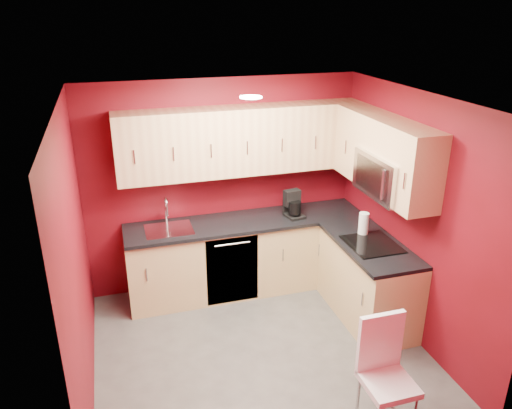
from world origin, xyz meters
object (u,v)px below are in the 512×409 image
coffee_maker (295,205)px  paper_towel (364,224)px  sink (168,226)px  napkin_holder (294,207)px  microwave (389,175)px  dining_chair (389,378)px

coffee_maker → paper_towel: coffee_maker is taller
sink → napkin_holder: size_ratio=3.73×
coffee_maker → paper_towel: size_ratio=1.26×
microwave → paper_towel: (-0.09, 0.25, -0.62)m
sink → dining_chair: 2.82m
napkin_holder → paper_towel: (0.51, -0.78, 0.06)m
napkin_holder → sink: bearing=-178.9°
coffee_maker → dining_chair: bearing=-101.7°
coffee_maker → napkin_holder: 0.15m
microwave → napkin_holder: microwave is taller
coffee_maker → napkin_holder: bearing=61.9°
coffee_maker → paper_towel: (0.55, -0.66, -0.03)m
microwave → coffee_maker: 1.26m
microwave → paper_towel: size_ratio=3.04×
microwave → sink: (-2.09, 1.00, -0.72)m
sink → coffee_maker: sink is taller
napkin_holder → coffee_maker: bearing=-107.9°
napkin_holder → dining_chair: bearing=-92.3°
coffee_maker → dining_chair: (-0.06, -2.31, -0.58)m
sink → dining_chair: size_ratio=0.54×
paper_towel → microwave: bearing=-71.1°
dining_chair → coffee_maker: bearing=88.7°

